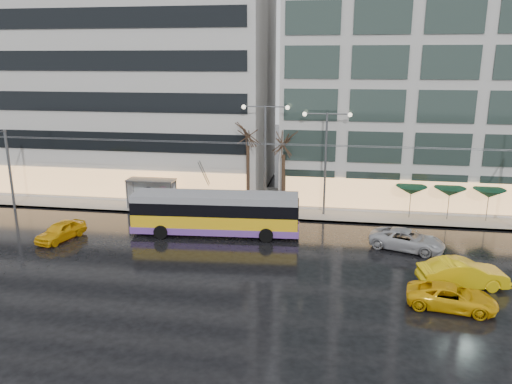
% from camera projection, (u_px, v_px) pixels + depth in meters
% --- Properties ---
extents(ground, '(140.00, 140.00, 0.00)m').
position_uv_depth(ground, '(212.00, 260.00, 32.86)').
color(ground, black).
rests_on(ground, ground).
extents(sidewalk, '(80.00, 10.00, 0.15)m').
position_uv_depth(sidewalk, '(270.00, 202.00, 45.89)').
color(sidewalk, gray).
rests_on(sidewalk, ground).
extents(kerb, '(80.00, 0.10, 0.15)m').
position_uv_depth(kerb, '(262.00, 218.00, 41.17)').
color(kerb, slate).
rests_on(kerb, ground).
extents(building_left, '(34.00, 14.00, 22.00)m').
position_uv_depth(building_left, '(101.00, 76.00, 50.53)').
color(building_left, '#B7B4AF').
rests_on(building_left, sidewalk).
extents(building_right, '(32.00, 14.00, 25.00)m').
position_uv_depth(building_right, '(465.00, 61.00, 44.82)').
color(building_right, '#B7B4AF').
rests_on(building_right, sidewalk).
extents(trolleybus, '(12.51, 5.06, 5.74)m').
position_uv_depth(trolleybus, '(216.00, 215.00, 37.22)').
color(trolleybus, '#EAB114').
rests_on(trolleybus, ground).
extents(catenary, '(42.24, 5.12, 7.00)m').
position_uv_depth(catenary, '(247.00, 171.00, 39.18)').
color(catenary, '#595B60').
rests_on(catenary, ground).
extents(bus_shelter, '(4.20, 1.60, 2.51)m').
position_uv_depth(bus_shelter, '(148.00, 186.00, 43.82)').
color(bus_shelter, '#595B60').
rests_on(bus_shelter, sidewalk).
extents(street_lamp_near, '(3.96, 0.36, 9.03)m').
position_uv_depth(street_lamp_near, '(265.00, 144.00, 41.31)').
color(street_lamp_near, '#595B60').
rests_on(street_lamp_near, sidewalk).
extents(street_lamp_far, '(3.96, 0.36, 8.53)m').
position_uv_depth(street_lamp_far, '(326.00, 149.00, 40.62)').
color(street_lamp_far, '#595B60').
rests_on(street_lamp_far, sidewalk).
extents(tree_a, '(3.20, 3.20, 8.40)m').
position_uv_depth(tree_a, '(248.00, 130.00, 41.44)').
color(tree_a, black).
rests_on(tree_a, sidewalk).
extents(tree_b, '(3.20, 3.20, 7.70)m').
position_uv_depth(tree_b, '(284.00, 139.00, 41.36)').
color(tree_b, black).
rests_on(tree_b, sidewalk).
extents(parasol_a, '(2.50, 2.50, 2.65)m').
position_uv_depth(parasol_a, '(411.00, 190.00, 40.59)').
color(parasol_a, '#595B60').
rests_on(parasol_a, sidewalk).
extents(parasol_b, '(2.50, 2.50, 2.65)m').
position_uv_depth(parasol_b, '(450.00, 192.00, 40.13)').
color(parasol_b, '#595B60').
rests_on(parasol_b, sidewalk).
extents(parasol_c, '(2.50, 2.50, 2.65)m').
position_uv_depth(parasol_c, '(489.00, 193.00, 39.68)').
color(parasol_c, '#595B60').
rests_on(parasol_c, sidewalk).
extents(taxi_a, '(2.59, 4.30, 1.37)m').
position_uv_depth(taxi_a, '(61.00, 231.00, 36.32)').
color(taxi_a, '#F0AF0C').
rests_on(taxi_a, ground).
extents(taxi_b, '(5.21, 2.57, 1.64)m').
position_uv_depth(taxi_b, '(463.00, 274.00, 28.77)').
color(taxi_b, '#E4BB0C').
rests_on(taxi_b, ground).
extents(taxi_c, '(4.88, 2.82, 1.28)m').
position_uv_depth(taxi_c, '(452.00, 297.00, 26.35)').
color(taxi_c, '#F4B60C').
rests_on(taxi_c, ground).
extents(sedan_silver, '(5.54, 3.89, 1.40)m').
position_uv_depth(sedan_silver, '(407.00, 240.00, 34.49)').
color(sedan_silver, '#ADACB1').
rests_on(sedan_silver, ground).
extents(pedestrian_a, '(1.22, 1.23, 2.19)m').
position_uv_depth(pedestrian_a, '(164.00, 194.00, 42.70)').
color(pedestrian_a, black).
rests_on(pedestrian_a, sidewalk).
extents(pedestrian_b, '(0.88, 0.71, 1.70)m').
position_uv_depth(pedestrian_b, '(187.00, 198.00, 43.67)').
color(pedestrian_b, black).
rests_on(pedestrian_b, sidewalk).
extents(pedestrian_c, '(1.24, 1.09, 2.11)m').
position_uv_depth(pedestrian_c, '(148.00, 198.00, 42.77)').
color(pedestrian_c, black).
rests_on(pedestrian_c, sidewalk).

